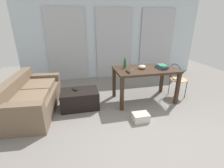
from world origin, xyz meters
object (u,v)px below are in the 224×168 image
Objects in this scene: craft_table at (145,73)px; tv_remote_on_table at (128,72)px; couch at (31,98)px; bowl at (142,67)px; tv_remote_primary at (75,90)px; scissors at (131,69)px; bottle_near at (125,64)px; wire_chair at (177,77)px; book_stack at (162,67)px; coffee_table at (80,99)px; shoebox at (141,117)px.

tv_remote_on_table reaches higher than craft_table.
couch is at bearing 170.92° from tv_remote_on_table.
tv_remote_primary is (-1.53, 0.03, -0.43)m from bowl.
tv_remote_primary is (0.90, 0.01, 0.11)m from couch.
bowl is at bearing -6.54° from scissors.
bottle_near reaches higher than tv_remote_on_table.
bottle_near reaches higher than tv_remote_primary.
wire_chair reaches higher than tv_remote_primary.
wire_chair reaches higher than scissors.
bowl reaches higher than book_stack.
scissors is at bearing 174.17° from craft_table.
tv_remote_on_table reaches higher than couch.
tv_remote_on_table is (-0.86, -0.13, -0.03)m from book_stack.
book_stack is at bearing -1.26° from coffee_table.
scissors is at bearing 2.58° from coffee_table.
couch is 2.29m from shoebox.
bottle_near is 0.77× the size of shoebox.
craft_table is 1.64m from tv_remote_primary.
craft_table is at bearing -0.74° from couch.
wire_chair is (3.37, -0.03, 0.23)m from couch.
couch is 10.95× the size of tv_remote_on_table.
craft_table is 8.30× the size of bowl.
wire_chair is 2.47m from tv_remote_primary.
wire_chair reaches higher than couch.
book_stack is 2.03m from tv_remote_primary.
scissors is at bearing 85.14° from shoebox.
craft_table is 5.86× the size of bottle_near.
tv_remote_on_table is (-0.49, -0.19, 0.12)m from craft_table.
craft_table is 0.52m from bottle_near.
couch reaches higher than shoebox.
tv_remote_on_table is at bearing -153.76° from bowl.
tv_remote_on_table is 1.18× the size of tv_remote_primary.
craft_table is 0.86m from wire_chair.
craft_table is at bearing -29.55° from tv_remote_primary.
craft_table is at bearing -3.74° from bowl.
bowl is 1.21× the size of tv_remote_primary.
scissors is (-0.25, 0.03, -0.04)m from bowl.
bottle_near is at bearing 92.50° from shoebox.
book_stack is (1.89, -0.04, 0.64)m from coffee_table.
couch is 7.55× the size of bottle_near.
tv_remote_primary is at bearing 178.75° from bowl.
bottle_near is 1.45× the size of tv_remote_on_table.
couch is 2.94m from book_stack.
book_stack is at bearing -15.34° from bottle_near.
craft_table is at bearing -5.83° from scissors.
tv_remote_on_table is at bearing 97.50° from shoebox.
bottle_near is at bearing 9.65° from coffee_table.
coffee_table is 2.51× the size of book_stack.
shoebox is (2.11, -0.85, -0.22)m from couch.
coffee_table is 1.58m from bowl.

